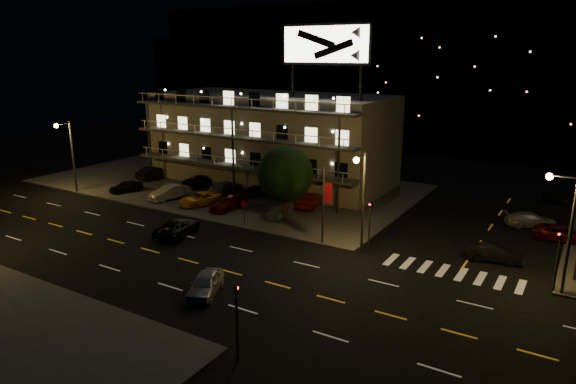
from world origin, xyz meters
The scene contains 29 objects.
ground centered at (0.00, 0.00, 0.00)m, with size 140.00×140.00×0.00m, color black.
curb_nw centered at (-14.00, 20.00, 0.07)m, with size 44.00×24.00×0.15m, color #3A3A37.
motel centered at (-9.94, 23.88, 5.34)m, with size 28.00×13.80×18.10m.
hill_backdrop centered at (-5.94, 68.78, 11.55)m, with size 120.00×25.00×24.00m.
streetlight_nw centered at (-26.00, 7.94, 4.96)m, with size 0.44×1.92×8.00m.
streetlight_nc centered at (8.50, 7.94, 4.96)m, with size 0.44×1.92×8.00m.
streetlight_ne centered at (22.14, 8.30, 4.96)m, with size 1.92×0.44×8.00m.
signal_nw centered at (9.00, 8.50, 2.57)m, with size 0.20×0.27×4.60m.
signal_sw centered at (9.00, -8.50, 2.57)m, with size 0.20×0.27×4.60m.
signal_ne centered at (22.00, 8.50, 2.57)m, with size 0.27×0.20×4.60m.
banner_north centered at (5.09, 8.40, 3.43)m, with size 0.83×0.16×6.40m.
stop_sign centered at (-3.00, 8.57, 1.71)m, with size 0.91×0.11×2.61m.
tree centered at (-1.15, 12.50, 4.20)m, with size 5.41×5.21×6.81m.
lot_car_0 centered at (-21.11, 11.07, 0.77)m, with size 1.46×3.63×1.24m, color black.
lot_car_1 centered at (-14.86, 11.45, 0.88)m, with size 1.56×4.46×1.47m, color #9A9BA0.
lot_car_2 centered at (-10.61, 11.51, 0.79)m, with size 2.12×4.61×1.28m, color #F1A516.
lot_car_3 centered at (-7.25, 11.71, 0.79)m, with size 1.80×4.42×1.28m, color #550D0C.
lot_car_4 centered at (-1.67, 12.37, 0.80)m, with size 1.53×3.79×1.29m, color #9A9BA0.
lot_car_5 centered at (-23.08, 17.20, 0.90)m, with size 1.58×4.54×1.50m, color black.
lot_car_6 centered at (-15.59, 17.50, 0.80)m, with size 2.16×4.69×1.30m, color black.
lot_car_7 centered at (-11.15, 16.62, 0.81)m, with size 1.84×4.52×1.31m, color #9A9BA0.
lot_car_8 centered at (-7.63, 17.32, 0.76)m, with size 1.45×3.60×1.23m, color black.
lot_car_9 centered at (-0.63, 16.64, 0.90)m, with size 1.58×4.53×1.49m, color #550D0C.
side_car_0 centered at (17.75, 11.91, 0.64)m, with size 1.36×3.91×1.29m, color black.
side_car_1 centered at (21.76, 19.44, 0.63)m, with size 2.08×4.52×1.25m, color #550D0C.
side_car_2 centered at (19.02, 22.01, 0.64)m, with size 1.81×4.44×1.29m, color #9A9BA0.
side_car_3 centered at (20.91, 31.99, 0.64)m, with size 1.52×3.78×1.29m, color black.
road_car_east centered at (2.69, -3.53, 0.69)m, with size 1.64×4.07×1.39m, color #9A9BA0.
road_car_west centered at (-6.62, 3.83, 0.70)m, with size 2.31×5.02×1.39m, color black.
Camera 1 is at (23.12, -26.79, 15.17)m, focal length 32.00 mm.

